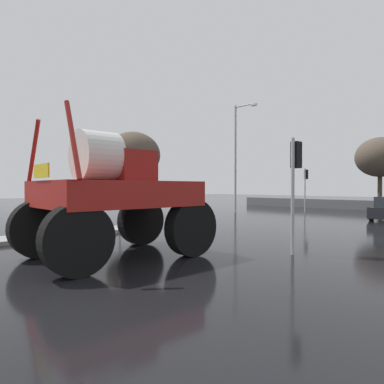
{
  "coord_description": "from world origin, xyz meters",
  "views": [
    {
      "loc": [
        9.67,
        -0.66,
        2.13
      ],
      "look_at": [
        1.11,
        7.68,
        1.96
      ],
      "focal_mm": 31.17,
      "sensor_mm": 36.0,
      "label": 1
    }
  ],
  "objects": [
    {
      "name": "ground_plane",
      "position": [
        0.0,
        18.0,
        0.0
      ],
      "size": [
        120.0,
        120.0,
        0.0
      ],
      "primitive_type": "plane",
      "color": "black"
    },
    {
      "name": "median_island",
      "position": [
        -4.55,
        5.23,
        0.07
      ],
      "size": [
        1.64,
        8.1,
        0.15
      ],
      "primitive_type": "cube",
      "color": "gray",
      "rests_on": "ground"
    },
    {
      "name": "oversize_sprayer",
      "position": [
        0.79,
        4.72,
        1.84
      ],
      "size": [
        3.96,
        5.51,
        4.21
      ],
      "rotation": [
        0.0,
        0.0,
        1.52
      ],
      "color": "black",
      "rests_on": "ground"
    },
    {
      "name": "traffic_signal_near_left",
      "position": [
        -5.69,
        9.09,
        2.77
      ],
      "size": [
        0.24,
        0.54,
        3.8
      ],
      "color": "#A8AAAF",
      "rests_on": "ground"
    },
    {
      "name": "traffic_signal_near_right",
      "position": [
        4.37,
        9.09,
        2.69
      ],
      "size": [
        0.24,
        0.54,
        3.68
      ],
      "color": "#A8AAAF",
      "rests_on": "ground"
    },
    {
      "name": "traffic_signal_far_left",
      "position": [
        -4.42,
        27.14,
        2.76
      ],
      "size": [
        0.24,
        0.55,
        3.79
      ],
      "color": "#A8AAAF",
      "rests_on": "ground"
    },
    {
      "name": "streetlight_far_left",
      "position": [
        -7.5,
        21.26,
        4.94
      ],
      "size": [
        2.17,
        0.24,
        8.9
      ],
      "color": "#A8AAAF",
      "rests_on": "ground"
    },
    {
      "name": "bare_tree_left",
      "position": [
        -11.48,
        13.73,
        4.55
      ],
      "size": [
        4.08,
        4.08,
        6.3
      ],
      "color": "#473828",
      "rests_on": "ground"
    },
    {
      "name": "bare_tree_far_center",
      "position": [
        0.09,
        32.13,
        4.79
      ],
      "size": [
        4.16,
        4.16,
        6.58
      ],
      "color": "#473828",
      "rests_on": "ground"
    },
    {
      "name": "roadside_barrier",
      "position": [
        0.0,
        32.34,
        0.45
      ],
      "size": [
        29.17,
        0.24,
        0.9
      ],
      "primitive_type": "cube",
      "color": "#59595B",
      "rests_on": "ground"
    }
  ]
}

